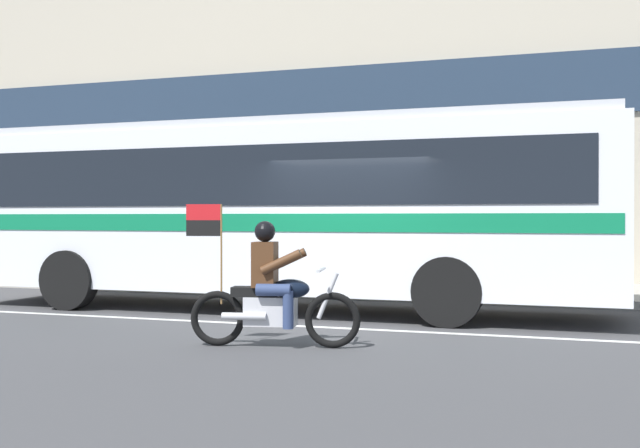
% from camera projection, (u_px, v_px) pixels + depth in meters
% --- Properties ---
extents(ground_plane, '(60.00, 60.00, 0.00)m').
position_uv_depth(ground_plane, '(349.00, 323.00, 11.91)').
color(ground_plane, '#3D3D3F').
extents(sidewalk_curb, '(28.00, 3.80, 0.15)m').
position_uv_depth(sidewalk_curb, '(418.00, 289.00, 16.73)').
color(sidewalk_curb, '#A39E93').
rests_on(sidewalk_curb, ground_plane).
extents(lane_center_stripe, '(26.60, 0.14, 0.01)m').
position_uv_depth(lane_center_stripe, '(337.00, 328.00, 11.34)').
color(lane_center_stripe, silver).
rests_on(lane_center_stripe, ground_plane).
extents(office_building_facade, '(28.00, 0.89, 13.23)m').
position_uv_depth(office_building_facade, '(438.00, 10.00, 18.84)').
color(office_building_facade, '#B2A893').
rests_on(office_building_facade, ground_plane).
extents(transit_bus, '(11.33, 2.70, 3.22)m').
position_uv_depth(transit_bus, '(280.00, 202.00, 13.55)').
color(transit_bus, silver).
rests_on(transit_bus, ground_plane).
extents(motorcycle_with_rider, '(2.16, 0.77, 1.78)m').
position_uv_depth(motorcycle_with_rider, '(272.00, 293.00, 9.68)').
color(motorcycle_with_rider, black).
rests_on(motorcycle_with_rider, ground_plane).
extents(fire_hydrant, '(0.22, 0.30, 0.75)m').
position_uv_depth(fire_hydrant, '(382.00, 271.00, 15.95)').
color(fire_hydrant, red).
rests_on(fire_hydrant, sidewalk_curb).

